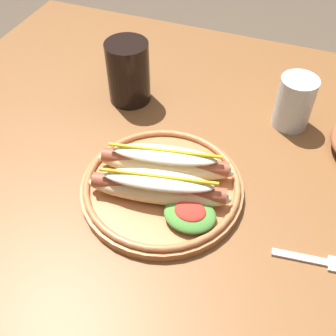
{
  "coord_description": "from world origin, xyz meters",
  "views": [
    {
      "loc": [
        0.18,
        -0.5,
        1.3
      ],
      "look_at": [
        0.0,
        -0.03,
        0.77
      ],
      "focal_mm": 43.76,
      "sensor_mm": 36.0,
      "label": 1
    }
  ],
  "objects_px": {
    "hot_dog_plate": "(163,183)",
    "water_cup": "(294,102)",
    "fork": "(318,261)",
    "soda_cup": "(128,72)"
  },
  "relations": [
    {
      "from": "fork",
      "to": "water_cup",
      "type": "xyz_separation_m",
      "value": [
        -0.1,
        0.31,
        0.05
      ]
    },
    {
      "from": "soda_cup",
      "to": "hot_dog_plate",
      "type": "bearing_deg",
      "value": -53.8
    },
    {
      "from": "fork",
      "to": "soda_cup",
      "type": "distance_m",
      "value": 0.53
    },
    {
      "from": "soda_cup",
      "to": "water_cup",
      "type": "relative_size",
      "value": 1.24
    },
    {
      "from": "hot_dog_plate",
      "to": "water_cup",
      "type": "relative_size",
      "value": 2.63
    },
    {
      "from": "fork",
      "to": "water_cup",
      "type": "bearing_deg",
      "value": 100.09
    },
    {
      "from": "hot_dog_plate",
      "to": "water_cup",
      "type": "bearing_deg",
      "value": 56.49
    },
    {
      "from": "fork",
      "to": "soda_cup",
      "type": "xyz_separation_m",
      "value": [
        -0.44,
        0.27,
        0.06
      ]
    },
    {
      "from": "fork",
      "to": "hot_dog_plate",
      "type": "bearing_deg",
      "value": 163.51
    },
    {
      "from": "hot_dog_plate",
      "to": "water_cup",
      "type": "height_order",
      "value": "water_cup"
    }
  ]
}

